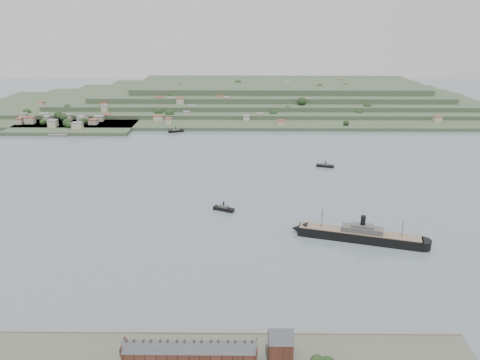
{
  "coord_description": "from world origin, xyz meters",
  "views": [
    {
      "loc": [
        12.08,
        -323.59,
        139.47
      ],
      "look_at": [
        8.74,
        30.0,
        10.06
      ],
      "focal_mm": 35.0,
      "sensor_mm": 36.0,
      "label": 1
    }
  ],
  "objects_px": {
    "steamship": "(356,235)",
    "tugboat": "(224,208)",
    "terrace_row": "(190,353)",
    "gabled_building": "(281,344)"
  },
  "relations": [
    {
      "from": "gabled_building",
      "to": "tugboat",
      "type": "xyz_separation_m",
      "value": [
        -30.37,
        155.83,
        -6.43
      ]
    },
    {
      "from": "gabled_building",
      "to": "steamship",
      "type": "height_order",
      "value": "steamship"
    },
    {
      "from": "steamship",
      "to": "tugboat",
      "type": "relative_size",
      "value": 5.25
    },
    {
      "from": "steamship",
      "to": "tugboat",
      "type": "xyz_separation_m",
      "value": [
        -86.48,
        46.03,
        -2.11
      ]
    },
    {
      "from": "steamship",
      "to": "tugboat",
      "type": "height_order",
      "value": "steamship"
    },
    {
      "from": "terrace_row",
      "to": "steamship",
      "type": "xyz_separation_m",
      "value": [
        93.62,
        113.83,
        -2.98
      ]
    },
    {
      "from": "gabled_building",
      "to": "steamship",
      "type": "bearing_deg",
      "value": 62.93
    },
    {
      "from": "tugboat",
      "to": "steamship",
      "type": "bearing_deg",
      "value": -28.02
    },
    {
      "from": "terrace_row",
      "to": "gabled_building",
      "type": "height_order",
      "value": "gabled_building"
    },
    {
      "from": "steamship",
      "to": "terrace_row",
      "type": "bearing_deg",
      "value": -129.43
    }
  ]
}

